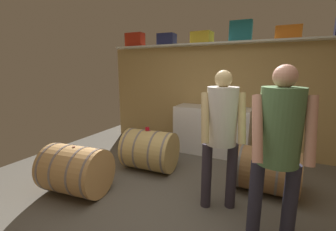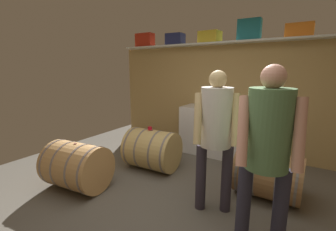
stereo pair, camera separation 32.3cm
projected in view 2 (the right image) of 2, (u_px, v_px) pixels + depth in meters
name	position (u px, v px, depth m)	size (l,w,h in m)	color
ground_plane	(182.00, 191.00, 3.09)	(6.14, 8.24, 0.02)	#5C574D
back_wall_panel	(228.00, 100.00, 4.46)	(4.94, 0.10, 2.08)	tan
high_shelf_board	(228.00, 43.00, 4.12)	(4.54, 0.40, 0.03)	silver
toolcase_red	(145.00, 40.00, 5.05)	(0.40, 0.21, 0.29)	red
toolcase_navy	(175.00, 39.00, 4.66)	(0.35, 0.26, 0.23)	navy
toolcase_yellow	(210.00, 37.00, 4.28)	(0.38, 0.29, 0.22)	gold
toolcase_teal	(249.00, 30.00, 3.90)	(0.38, 0.19, 0.36)	#1D7584
toolcase_orange	(299.00, 31.00, 3.52)	(0.39, 0.29, 0.21)	orange
work_cabinet	(218.00, 132.00, 4.32)	(1.42, 0.55, 0.91)	silver
wine_bottle_dark	(231.00, 103.00, 3.99)	(0.08, 0.08, 0.28)	black
wine_bottle_green	(224.00, 101.00, 4.29)	(0.08, 0.08, 0.29)	#295C35
wine_glass	(210.00, 103.00, 4.23)	(0.07, 0.07, 0.13)	white
red_funnel	(221.00, 106.00, 4.16)	(0.11, 0.11, 0.11)	red
wine_barrel_near	(152.00, 149.00, 3.73)	(0.83, 0.69, 0.66)	tan
wine_barrel_far	(77.00, 166.00, 3.11)	(0.87, 0.71, 0.65)	tan
wine_barrel_flank	(268.00, 175.00, 2.89)	(0.80, 0.63, 0.61)	#9D6F43
tasting_cup	(150.00, 128.00, 3.68)	(0.07, 0.07, 0.05)	red
winemaker_pouring	(267.00, 144.00, 1.86)	(0.53, 0.48, 1.67)	#2A2939
visitor_tasting	(216.00, 128.00, 2.48)	(0.53, 0.48, 1.62)	#312B37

